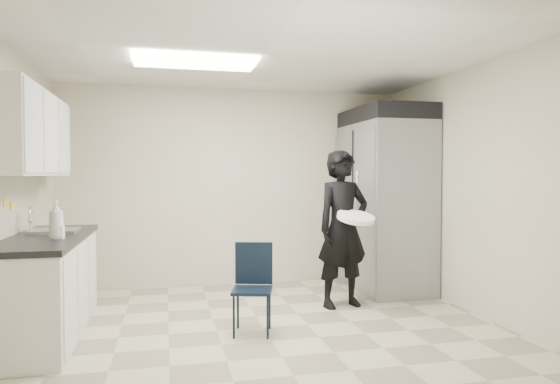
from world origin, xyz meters
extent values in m
plane|color=#C0B696|center=(0.00, 0.00, 0.00)|extent=(4.50, 4.50, 0.00)
plane|color=silver|center=(0.00, 0.00, 2.60)|extent=(4.50, 4.50, 0.00)
plane|color=beige|center=(0.00, 2.00, 1.30)|extent=(4.50, 0.00, 4.50)
plane|color=beige|center=(-2.25, 0.00, 1.30)|extent=(0.00, 4.00, 4.00)
plane|color=beige|center=(2.25, 0.00, 1.30)|extent=(0.00, 4.00, 4.00)
cube|color=white|center=(-0.60, 0.40, 2.57)|extent=(1.20, 0.60, 0.02)
cube|color=silver|center=(-1.95, 0.20, 0.43)|extent=(0.60, 1.90, 0.86)
cube|color=black|center=(-1.95, 0.20, 0.89)|extent=(0.64, 1.95, 0.05)
cube|color=gray|center=(-1.93, 0.45, 0.87)|extent=(0.42, 0.40, 0.14)
cylinder|color=silver|center=(-2.13, 0.45, 1.02)|extent=(0.02, 0.02, 0.24)
cube|color=silver|center=(-2.08, 0.20, 1.83)|extent=(0.35, 1.80, 0.75)
cube|color=black|center=(-2.14, 1.35, 1.62)|extent=(0.22, 0.30, 0.35)
cube|color=yellow|center=(-2.24, 0.10, 1.22)|extent=(0.00, 0.12, 0.07)
cube|color=yellow|center=(-2.24, 0.30, 1.18)|extent=(0.00, 0.12, 0.07)
cube|color=gray|center=(1.83, 1.27, 1.05)|extent=(0.80, 1.35, 2.10)
cube|color=black|center=(1.83, 1.27, 2.20)|extent=(0.80, 1.35, 0.20)
cube|color=black|center=(-0.13, -0.15, 0.40)|extent=(0.43, 0.43, 0.80)
imported|color=black|center=(1.01, 0.56, 0.86)|extent=(0.71, 0.55, 1.73)
cylinder|color=white|center=(1.06, 0.32, 1.01)|extent=(0.48, 0.48, 0.05)
imported|color=silver|center=(-1.81, -0.06, 1.07)|extent=(0.13, 0.13, 0.33)
imported|color=silver|center=(-1.79, -0.06, 0.99)|extent=(0.08, 0.09, 0.16)
camera|label=1|loc=(-0.89, -4.62, 1.46)|focal=32.00mm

